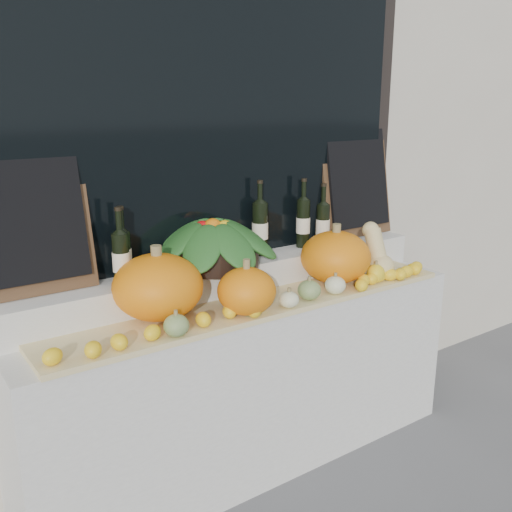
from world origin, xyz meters
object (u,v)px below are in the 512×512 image
butternut_squash (378,254)px  produce_bowl (213,242)px  pumpkin_left (158,287)px  wine_bottle_tall (260,228)px  pumpkin_right (336,257)px

butternut_squash → produce_bowl: bearing=162.0°
pumpkin_left → wine_bottle_tall: 0.72m
produce_bowl → wine_bottle_tall: (0.31, 0.04, 0.02)m
pumpkin_right → wine_bottle_tall: size_ratio=0.93×
pumpkin_left → produce_bowl: size_ratio=0.58×
pumpkin_left → pumpkin_right: pumpkin_left is taller
produce_bowl → butternut_squash: bearing=-18.0°
butternut_squash → produce_bowl: (-0.85, 0.28, 0.13)m
pumpkin_left → wine_bottle_tall: bearing=16.6°
pumpkin_right → produce_bowl: produce_bowl is taller
pumpkin_right → wine_bottle_tall: 0.42m
pumpkin_right → wine_bottle_tall: (-0.29, 0.26, 0.14)m
pumpkin_left → butternut_squash: 1.23m
pumpkin_left → pumpkin_right: size_ratio=1.08×
pumpkin_left → pumpkin_right: (0.97, -0.06, -0.01)m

